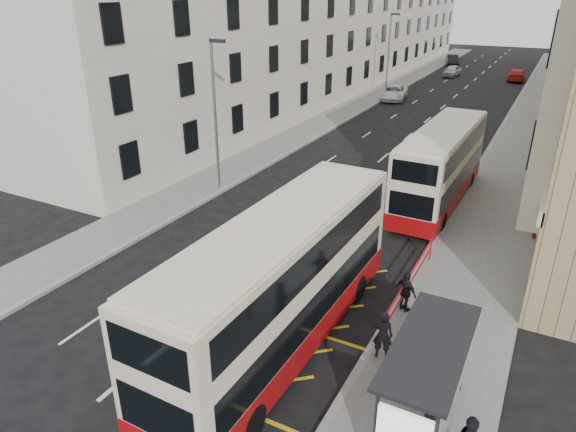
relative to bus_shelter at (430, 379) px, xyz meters
The scene contains 19 objects.
ground 8.62m from the bus_shelter, behind, with size 200.00×200.00×0.00m, color black.
pavement_right 30.46m from the bus_shelter, 90.65° to the left, with size 4.00×120.00×0.15m, color #61615C.
pavement_left 34.34m from the bus_shelter, 117.53° to the left, with size 3.00×120.00×0.15m, color #61615C.
kerb_right 30.55m from the bus_shelter, 94.41° to the left, with size 0.25×120.00×0.15m, color gray.
kerb_left 33.67m from the bus_shelter, 115.26° to the left, with size 0.25×120.00×0.15m, color gray.
road_markings 46.20m from the bus_shelter, 100.42° to the left, with size 10.00×110.00×0.01m, color silver, non-canonical shape.
terrace_left 50.98m from the bus_shelter, 115.38° to the left, with size 9.18×79.00×13.25m.
bus_shelter is the anchor object (origin of this frame).
guard_railing 6.61m from the bus_shelter, 108.82° to the left, with size 0.06×6.56×1.01m.
street_lamp_near 19.38m from the bus_shelter, 139.86° to the left, with size 0.93×0.18×8.00m.
street_lamp_far 44.94m from the bus_shelter, 109.12° to the left, with size 0.93×0.18×8.00m.
double_decker_front 5.31m from the bus_shelter, 159.62° to the left, with size 2.75×11.27×4.48m.
double_decker_rear 16.40m from the bus_shelter, 101.77° to the left, with size 2.57×10.31×4.09m.
pedestrian_near 3.45m from the bus_shelter, 126.24° to the left, with size 0.60×0.39×1.64m, color black.
pedestrian_far 5.86m from the bus_shelter, 110.35° to the left, with size 0.90×0.37×1.53m, color black.
white_van 43.58m from the bus_shelter, 108.12° to the left, with size 2.31×5.01×1.39m, color white.
car_silver 60.32m from the bus_shelter, 100.94° to the left, with size 1.63×4.05×1.38m, color #B6B9BF.
car_dark 70.97m from the bus_shelter, 101.00° to the left, with size 1.52×4.37×1.44m, color black.
car_red 59.56m from the bus_shelter, 93.68° to the left, with size 1.94×4.78×1.39m, color #B01C10.
Camera 1 is at (9.79, -10.26, 10.57)m, focal length 32.00 mm.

